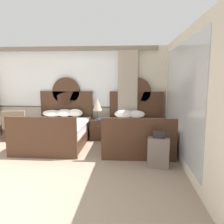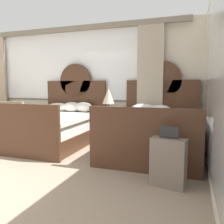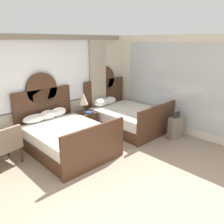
% 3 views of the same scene
% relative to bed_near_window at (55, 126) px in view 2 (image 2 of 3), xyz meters
% --- Properties ---
extents(wall_back_window, '(6.58, 0.22, 2.70)m').
position_rel_bed_near_window_xyz_m(wall_back_window, '(-0.29, 1.06, 1.08)').
color(wall_back_window, beige).
rests_on(wall_back_window, ground_plane).
extents(wall_right_mirror, '(0.08, 4.68, 2.70)m').
position_rel_bed_near_window_xyz_m(wall_right_mirror, '(3.03, -1.26, 0.98)').
color(wall_right_mirror, beige).
rests_on(wall_right_mirror, ground_plane).
extents(bed_near_window, '(1.60, 2.14, 1.78)m').
position_rel_bed_near_window_xyz_m(bed_near_window, '(0.00, 0.00, 0.00)').
color(bed_near_window, '#472B1C').
rests_on(bed_near_window, ground_plane).
extents(bed_near_mirror, '(1.60, 2.14, 1.78)m').
position_rel_bed_near_window_xyz_m(bed_near_mirror, '(2.13, -0.01, -0.00)').
color(bed_near_mirror, '#472B1C').
rests_on(bed_near_mirror, ground_plane).
extents(nightstand_between_beds, '(0.51, 0.53, 0.58)m').
position_rel_bed_near_window_xyz_m(nightstand_between_beds, '(1.07, 0.60, -0.07)').
color(nightstand_between_beds, '#472B1C').
rests_on(nightstand_between_beds, ground_plane).
extents(table_lamp_on_nightstand, '(0.27, 0.27, 0.61)m').
position_rel_bed_near_window_xyz_m(table_lamp_on_nightstand, '(1.01, 0.59, 0.64)').
color(table_lamp_on_nightstand, brown).
rests_on(table_lamp_on_nightstand, nightstand_between_beds).
extents(book_on_nightstand, '(0.18, 0.26, 0.03)m').
position_rel_bed_near_window_xyz_m(book_on_nightstand, '(1.11, 0.50, 0.23)').
color(book_on_nightstand, navy).
rests_on(book_on_nightstand, nightstand_between_beds).
extents(armchair_by_window_left, '(0.72, 0.72, 0.86)m').
position_rel_bed_near_window_xyz_m(armchair_by_window_left, '(-1.30, 0.31, 0.12)').
color(armchair_by_window_left, '#84705B').
rests_on(armchair_by_window_left, ground_plane).
extents(suitcase_on_floor, '(0.45, 0.26, 0.75)m').
position_rel_bed_near_window_xyz_m(suitcase_on_floor, '(2.52, -1.45, -0.06)').
color(suitcase_on_floor, '#75665B').
rests_on(suitcase_on_floor, ground_plane).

